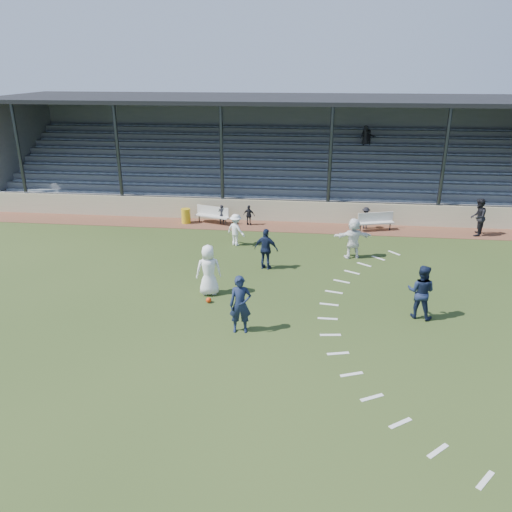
{
  "coord_description": "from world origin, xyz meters",
  "views": [
    {
      "loc": [
        2.15,
        -15.85,
        8.42
      ],
      "look_at": [
        0.0,
        2.5,
        1.3
      ],
      "focal_mm": 35.0,
      "sensor_mm": 36.0,
      "label": 1
    }
  ],
  "objects_px": {
    "trash_bin": "(186,216)",
    "player_white_lead": "(209,270)",
    "player_navy_lead": "(240,305)",
    "official": "(478,217)",
    "bench_right": "(376,220)",
    "bench_left": "(213,213)",
    "football": "(209,300)"
  },
  "relations": [
    {
      "from": "trash_bin",
      "to": "player_white_lead",
      "type": "relative_size",
      "value": 0.41
    },
    {
      "from": "trash_bin",
      "to": "player_navy_lead",
      "type": "height_order",
      "value": "player_navy_lead"
    },
    {
      "from": "player_navy_lead",
      "to": "official",
      "type": "height_order",
      "value": "player_navy_lead"
    },
    {
      "from": "bench_right",
      "to": "bench_left",
      "type": "bearing_deg",
      "value": 161.94
    },
    {
      "from": "bench_left",
      "to": "official",
      "type": "height_order",
      "value": "official"
    },
    {
      "from": "bench_left",
      "to": "football",
      "type": "bearing_deg",
      "value": -61.84
    },
    {
      "from": "bench_right",
      "to": "player_navy_lead",
      "type": "height_order",
      "value": "player_navy_lead"
    },
    {
      "from": "player_navy_lead",
      "to": "trash_bin",
      "type": "bearing_deg",
      "value": 104.48
    },
    {
      "from": "official",
      "to": "trash_bin",
      "type": "bearing_deg",
      "value": -67.0
    },
    {
      "from": "trash_bin",
      "to": "player_navy_lead",
      "type": "distance_m",
      "value": 12.73
    },
    {
      "from": "bench_left",
      "to": "bench_right",
      "type": "height_order",
      "value": "same"
    },
    {
      "from": "bench_left",
      "to": "player_navy_lead",
      "type": "xyz_separation_m",
      "value": [
        3.34,
        -11.9,
        0.42
      ]
    },
    {
      "from": "player_white_lead",
      "to": "official",
      "type": "xyz_separation_m",
      "value": [
        12.45,
        8.63,
        -0.0
      ]
    },
    {
      "from": "bench_left",
      "to": "bench_right",
      "type": "relative_size",
      "value": 1.0
    },
    {
      "from": "bench_right",
      "to": "player_navy_lead",
      "type": "xyz_separation_m",
      "value": [
        -5.64,
        -11.71,
        0.42
      ]
    },
    {
      "from": "bench_left",
      "to": "trash_bin",
      "type": "xyz_separation_m",
      "value": [
        -1.5,
        -0.15,
        -0.15
      ]
    },
    {
      "from": "bench_right",
      "to": "official",
      "type": "xyz_separation_m",
      "value": [
        5.16,
        -0.31,
        0.42
      ]
    },
    {
      "from": "bench_left",
      "to": "trash_bin",
      "type": "distance_m",
      "value": 1.52
    },
    {
      "from": "bench_right",
      "to": "trash_bin",
      "type": "relative_size",
      "value": 2.46
    },
    {
      "from": "player_white_lead",
      "to": "player_navy_lead",
      "type": "height_order",
      "value": "player_white_lead"
    },
    {
      "from": "player_navy_lead",
      "to": "player_white_lead",
      "type": "bearing_deg",
      "value": 112.8
    },
    {
      "from": "trash_bin",
      "to": "football",
      "type": "bearing_deg",
      "value": -71.19
    },
    {
      "from": "bench_left",
      "to": "bench_right",
      "type": "distance_m",
      "value": 8.98
    },
    {
      "from": "bench_right",
      "to": "official",
      "type": "relative_size",
      "value": 1.03
    },
    {
      "from": "bench_right",
      "to": "player_white_lead",
      "type": "bearing_deg",
      "value": -146.02
    },
    {
      "from": "bench_left",
      "to": "player_white_lead",
      "type": "xyz_separation_m",
      "value": [
        1.69,
        -9.13,
        0.42
      ]
    },
    {
      "from": "player_navy_lead",
      "to": "bench_right",
      "type": "bearing_deg",
      "value": 56.39
    },
    {
      "from": "bench_left",
      "to": "official",
      "type": "relative_size",
      "value": 1.03
    },
    {
      "from": "bench_right",
      "to": "player_white_lead",
      "type": "xyz_separation_m",
      "value": [
        -7.29,
        -8.94,
        0.42
      ]
    },
    {
      "from": "bench_left",
      "to": "trash_bin",
      "type": "bearing_deg",
      "value": -156.69
    },
    {
      "from": "football",
      "to": "player_navy_lead",
      "type": "relative_size",
      "value": 0.1
    },
    {
      "from": "bench_left",
      "to": "player_navy_lead",
      "type": "relative_size",
      "value": 1.01
    }
  ]
}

